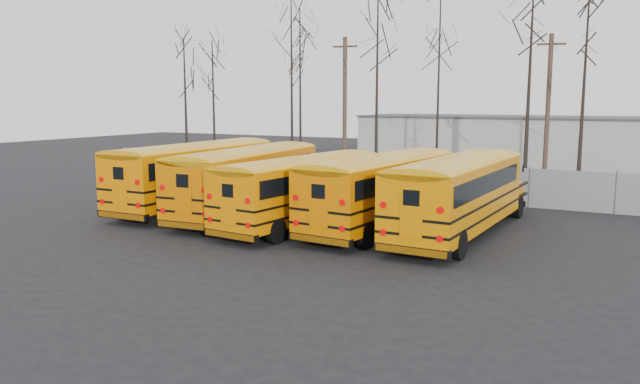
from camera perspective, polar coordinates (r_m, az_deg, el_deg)
The scene contains 18 objects.
ground at distance 25.32m, azimuth -4.59°, elevation -4.05°, with size 120.00×120.00×0.00m, color black.
fence at distance 35.69m, azimuth 5.84°, elevation 1.22°, with size 40.00×0.04×2.00m, color gray.
distant_building at distance 54.10m, azimuth 15.95°, elevation 4.46°, with size 22.00×8.00×4.00m, color #B9B9B4.
bus_a at distance 32.05m, azimuth -11.10°, elevation 2.05°, with size 2.97×12.14×3.38m.
bus_b at distance 29.65m, azimuth -6.48°, elevation 1.54°, with size 3.59×11.94×3.29m.
bus_c at distance 27.08m, azimuth -1.39°, elevation 0.68°, with size 3.65×11.23×3.09m.
bus_d at distance 26.61m, azimuth 5.87°, elevation 0.67°, with size 3.59×11.67×3.22m.
bus_e at distance 25.61m, azimuth 12.67°, elevation 0.27°, with size 3.08×11.78×3.27m.
utility_pole_left at distance 43.94m, azimuth 2.27°, elevation 7.84°, with size 1.73×0.39×9.73m.
utility_pole_right at distance 40.86m, azimuth 20.10°, elevation 7.05°, with size 1.66×0.46×9.40m.
tree_0 at distance 49.06m, azimuth -12.19°, elevation 7.73°, with size 0.26×0.26×10.02m, color black.
tree_1 at distance 45.25m, azimuth -9.69°, elevation 7.47°, with size 0.26×0.26×9.56m, color black.
tree_2 at distance 43.93m, azimuth -2.61°, elevation 9.54°, with size 0.26×0.26×12.61m, color black.
tree_3 at distance 40.91m, azimuth -1.82°, elevation 8.67°, with size 0.26×0.26×11.25m, color black.
tree_4 at distance 38.99m, azimuth 5.22°, elevation 9.00°, with size 0.26×0.26×11.72m, color black.
tree_5 at distance 37.27m, azimuth 10.77°, elevation 9.50°, with size 0.26×0.26×12.49m, color black.
tree_6 at distance 37.32m, azimuth 18.52°, elevation 8.16°, with size 0.26×0.26×11.12m, color black.
tree_7 at distance 34.60m, azimuth 22.90°, elevation 7.48°, with size 0.26×0.26×10.56m, color black.
Camera 1 is at (13.40, -20.77, 5.48)m, focal length 35.00 mm.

